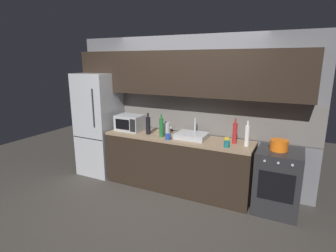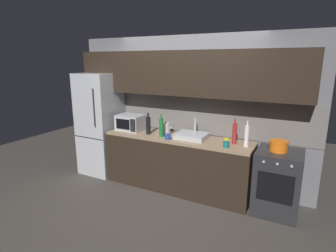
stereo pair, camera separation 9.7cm
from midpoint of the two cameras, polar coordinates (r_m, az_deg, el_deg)
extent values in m
plane|color=#3D3833|center=(3.97, -3.44, -18.12)|extent=(10.00, 10.00, 0.00)
cube|color=slate|center=(4.62, 4.71, 3.11)|extent=(4.17, 0.10, 2.50)
cube|color=slate|center=(4.58, 4.43, 2.39)|extent=(4.17, 0.01, 0.60)
cube|color=black|center=(4.34, 3.72, 11.11)|extent=(3.84, 0.34, 0.70)
cube|color=black|center=(4.49, 2.48, -8.06)|extent=(2.43, 0.60, 0.86)
cube|color=#8C7256|center=(4.34, 2.54, -2.54)|extent=(2.43, 0.60, 0.04)
cube|color=#ADAFB5|center=(5.19, -13.61, 0.44)|extent=(0.68, 0.66, 1.88)
cube|color=black|center=(5.00, -15.98, -2.43)|extent=(0.67, 0.00, 0.01)
cylinder|color=#333333|center=(4.74, -14.93, 3.76)|extent=(0.02, 0.02, 0.66)
cube|color=#232326|center=(4.12, 22.82, -10.93)|extent=(0.60, 0.60, 0.90)
cube|color=black|center=(3.83, 22.43, -12.08)|extent=(0.45, 0.01, 0.40)
cylinder|color=#B2B2B7|center=(3.71, 20.34, -7.12)|extent=(0.03, 0.02, 0.03)
cylinder|color=#B2B2B7|center=(3.69, 22.89, -7.43)|extent=(0.03, 0.02, 0.03)
cylinder|color=#B2B2B7|center=(3.69, 25.46, -7.73)|extent=(0.03, 0.02, 0.03)
cube|color=#A8AAAF|center=(4.77, -7.35, 0.76)|extent=(0.46, 0.34, 0.27)
cube|color=black|center=(4.66, -8.98, 0.39)|extent=(0.28, 0.01, 0.18)
cube|color=black|center=(4.54, -6.88, 0.11)|extent=(0.10, 0.01, 0.22)
cube|color=#ADAFB5|center=(4.26, 5.68, -2.08)|extent=(0.48, 0.38, 0.08)
cylinder|color=silver|center=(4.34, 6.39, 0.25)|extent=(0.02, 0.02, 0.22)
cylinder|color=#B7BABF|center=(4.48, 0.15, -0.49)|extent=(0.15, 0.15, 0.19)
sphere|color=black|center=(4.46, 0.15, 0.84)|extent=(0.02, 0.02, 0.02)
cone|color=#B7BABF|center=(4.43, 1.26, -0.16)|extent=(0.03, 0.03, 0.05)
cylinder|color=silver|center=(3.98, 17.02, -2.11)|extent=(0.07, 0.07, 0.30)
cylinder|color=silver|center=(3.93, 17.21, 0.51)|extent=(0.03, 0.03, 0.07)
cylinder|color=#1E6B2D|center=(4.30, -0.78, -0.38)|extent=(0.07, 0.07, 0.30)
cylinder|color=#1E6B2D|center=(4.26, -0.79, 2.02)|extent=(0.03, 0.03, 0.07)
cylinder|color=black|center=(4.47, -3.58, 0.08)|extent=(0.08, 0.08, 0.29)
cylinder|color=black|center=(4.43, -3.62, 2.32)|extent=(0.03, 0.03, 0.07)
cylinder|color=#A82323|center=(4.06, 14.59, -1.63)|extent=(0.07, 0.07, 0.31)
cylinder|color=#A82323|center=(4.01, 14.75, 0.96)|extent=(0.03, 0.03, 0.07)
cylinder|color=#234299|center=(4.17, 0.59, -2.30)|extent=(0.09, 0.09, 0.09)
cylinder|color=gold|center=(4.02, 12.98, -3.20)|extent=(0.08, 0.08, 0.10)
cylinder|color=#19666B|center=(3.89, 12.92, -3.85)|extent=(0.08, 0.08, 0.09)
cylinder|color=orange|center=(3.95, 23.07, -4.06)|extent=(0.24, 0.24, 0.13)
cylinder|color=orange|center=(3.93, 23.17, -3.04)|extent=(0.24, 0.24, 0.02)
camera|label=1|loc=(0.05, -89.36, 0.16)|focal=28.73mm
camera|label=2|loc=(0.05, 90.64, -0.16)|focal=28.73mm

